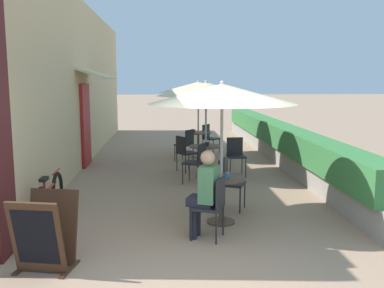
{
  "coord_description": "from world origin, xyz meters",
  "views": [
    {
      "loc": [
        -0.35,
        -4.68,
        2.2
      ],
      "look_at": [
        0.15,
        3.27,
        1.0
      ],
      "focal_mm": 40.0,
      "sensor_mm": 36.0,
      "label": 1
    }
  ],
  "objects": [
    {
      "name": "cafe_facade_wall",
      "position": [
        -2.54,
        6.93,
        2.09
      ],
      "size": [
        0.98,
        14.14,
        4.2
      ],
      "color": "#D6B784",
      "rests_on": "ground_plane"
    },
    {
      "name": "patio_table_far",
      "position": [
        0.59,
        7.38,
        0.51
      ],
      "size": [
        0.75,
        0.75,
        0.72
      ],
      "color": "brown",
      "rests_on": "ground_plane"
    },
    {
      "name": "patio_umbrella_mid",
      "position": [
        0.56,
        4.87,
        1.99
      ],
      "size": [
        2.22,
        2.22,
        2.19
      ],
      "color": "#B7B7BC",
      "rests_on": "ground_plane"
    },
    {
      "name": "cafe_chair_mid_back",
      "position": [
        0.32,
        4.2,
        0.52
      ],
      "size": [
        0.54,
        0.54,
        0.87
      ],
      "rotation": [
        0.0,
        0.0,
        7.39
      ],
      "color": "#232328",
      "rests_on": "ground_plane"
    },
    {
      "name": "cafe_chair_mid_left",
      "position": [
        1.27,
        5.0,
        0.52
      ],
      "size": [
        0.42,
        0.42,
        0.87
      ],
      "rotation": [
        0.0,
        0.0,
        3.2
      ],
      "color": "#232328",
      "rests_on": "ground_plane"
    },
    {
      "name": "planter_hedge",
      "position": [
        2.75,
        6.97,
        0.54
      ],
      "size": [
        0.6,
        13.14,
        1.01
      ],
      "color": "gray",
      "rests_on": "ground_plane"
    },
    {
      "name": "cafe_chair_near_right",
      "position": [
        0.71,
        2.38,
        0.52
      ],
      "size": [
        0.52,
        0.52,
        0.87
      ],
      "rotation": [
        0.0,
        0.0,
        10.6
      ],
      "color": "#232328",
      "rests_on": "ground_plane"
    },
    {
      "name": "coffee_cup_near",
      "position": [
        0.59,
        1.65,
        0.76
      ],
      "size": [
        0.07,
        0.07,
        0.09
      ],
      "color": "teal",
      "rests_on": "patio_table_near"
    },
    {
      "name": "seated_patron_near_left",
      "position": [
        0.19,
        1.04,
        0.69
      ],
      "size": [
        0.49,
        0.45,
        1.25
      ],
      "rotation": [
        0.0,
        0.0,
        7.46
      ],
      "color": "#23232D",
      "rests_on": "ground_plane"
    },
    {
      "name": "cafe_chair_far_right",
      "position": [
        0.96,
        8.0,
        0.52
      ],
      "size": [
        0.56,
        0.56,
        0.87
      ],
      "rotation": [
        0.0,
        0.0,
        10.34
      ],
      "color": "#232328",
      "rests_on": "ground_plane"
    },
    {
      "name": "coffee_cup_mid",
      "position": [
        0.59,
        4.82,
        0.76
      ],
      "size": [
        0.07,
        0.07,
        0.09
      ],
      "color": "#232328",
      "rests_on": "patio_table_mid"
    },
    {
      "name": "patio_table_near",
      "position": [
        0.5,
        1.69,
        0.51
      ],
      "size": [
        0.75,
        0.75,
        0.72
      ],
      "color": "brown",
      "rests_on": "ground_plane"
    },
    {
      "name": "patio_umbrella_far",
      "position": [
        0.59,
        7.38,
        1.99
      ],
      "size": [
        2.22,
        2.22,
        2.19
      ],
      "color": "#B7B7BC",
      "rests_on": "ground_plane"
    },
    {
      "name": "menu_board",
      "position": [
        -1.76,
        0.18,
        0.44
      ],
      "size": [
        0.72,
        0.74,
        0.89
      ],
      "rotation": [
        0.0,
        0.0,
        -0.2
      ],
      "color": "#422819",
      "rests_on": "ground_plane"
    },
    {
      "name": "cafe_chair_near_left",
      "position": [
        0.29,
        1.0,
        0.52
      ],
      "size": [
        0.52,
        0.52,
        0.87
      ],
      "rotation": [
        0.0,
        0.0,
        7.46
      ],
      "color": "#232328",
      "rests_on": "ground_plane"
    },
    {
      "name": "ground_plane",
      "position": [
        0.0,
        0.0,
        0.0
      ],
      "size": [
        120.0,
        120.0,
        0.0
      ],
      "primitive_type": "plane",
      "color": "#9E7F66"
    },
    {
      "name": "coffee_cup_far",
      "position": [
        0.47,
        7.33,
        0.76
      ],
      "size": [
        0.07,
        0.07,
        0.09
      ],
      "color": "#B73D3D",
      "rests_on": "patio_table_far"
    },
    {
      "name": "bicycle_leaning",
      "position": [
        -2.2,
        2.05,
        0.34
      ],
      "size": [
        0.1,
        1.67,
        0.73
      ],
      "rotation": [
        0.0,
        0.0,
        0.01
      ],
      "color": "black",
      "rests_on": "ground_plane"
    },
    {
      "name": "patio_table_mid",
      "position": [
        0.56,
        4.87,
        0.51
      ],
      "size": [
        0.75,
        0.75,
        0.72
      ],
      "color": "brown",
      "rests_on": "ground_plane"
    },
    {
      "name": "cafe_chair_far_left",
      "position": [
        0.21,
        6.77,
        0.52
      ],
      "size": [
        0.56,
        0.56,
        0.87
      ],
      "rotation": [
        0.0,
        0.0,
        7.2
      ],
      "color": "#232328",
      "rests_on": "ground_plane"
    },
    {
      "name": "patio_umbrella_near",
      "position": [
        0.5,
        1.69,
        1.99
      ],
      "size": [
        2.22,
        2.22,
        2.19
      ],
      "color": "#B7B7BC",
      "rests_on": "ground_plane"
    },
    {
      "name": "cafe_chair_mid_right",
      "position": [
        0.11,
        5.43,
        0.52
      ],
      "size": [
        0.55,
        0.55,
        0.87
      ],
      "rotation": [
        0.0,
        0.0,
        5.3
      ],
      "color": "#232328",
      "rests_on": "ground_plane"
    }
  ]
}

